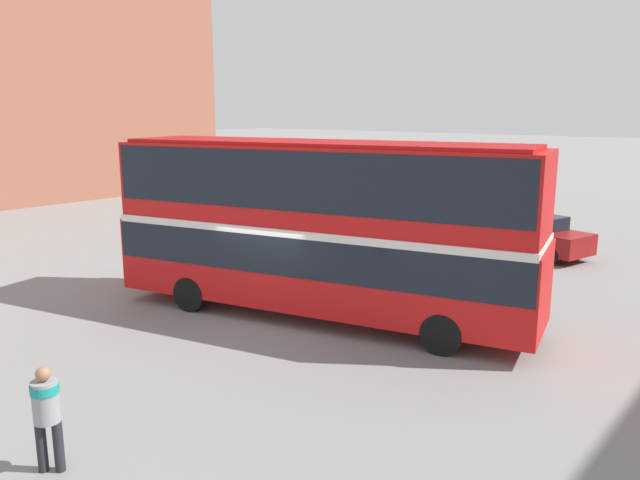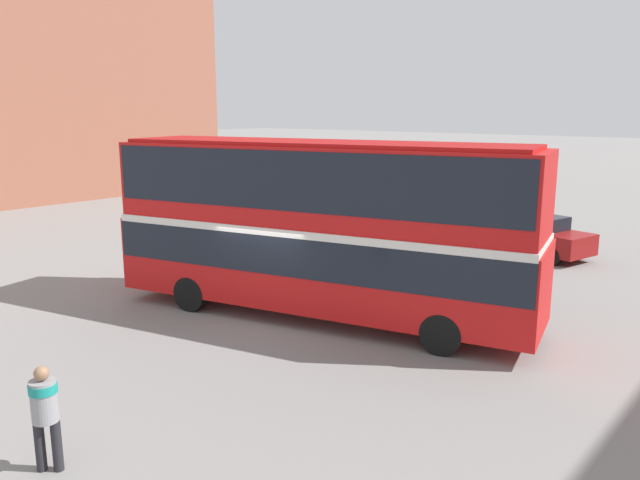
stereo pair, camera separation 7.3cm
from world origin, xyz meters
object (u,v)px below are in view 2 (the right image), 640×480
at_px(pedestrian_foreground, 45,407).
at_px(parked_car_kerb_far, 264,207).
at_px(double_decker_bus, 320,219).
at_px(parked_car_kerb_near, 537,236).

bearing_deg(pedestrian_foreground, parked_car_kerb_far, -4.46).
bearing_deg(pedestrian_foreground, double_decker_bus, -30.36).
bearing_deg(parked_car_kerb_near, double_decker_bus, -85.07).
relative_size(pedestrian_foreground, parked_car_kerb_near, 0.41).
relative_size(parked_car_kerb_near, parked_car_kerb_far, 0.99).
bearing_deg(parked_car_kerb_near, parked_car_kerb_far, -158.05).
relative_size(double_decker_bus, pedestrian_foreground, 6.81).
bearing_deg(parked_car_kerb_far, parked_car_kerb_near, -171.22).
xyz_separation_m(double_decker_bus, pedestrian_foreground, (1.50, -8.29, -1.62)).
bearing_deg(double_decker_bus, parked_car_kerb_near, 67.30).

